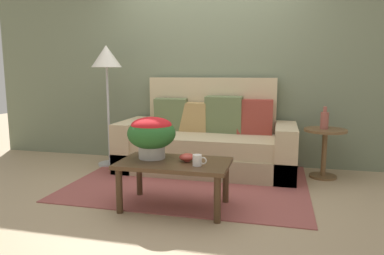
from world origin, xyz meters
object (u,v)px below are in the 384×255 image
coffee_table (174,168)px  potted_plant (152,133)px  floor_lamp (107,65)px  coffee_mug (198,160)px  table_vase (325,120)px  snack_bowl (187,157)px  couch (207,143)px  side_table (325,144)px

coffee_table → potted_plant: bearing=163.4°
floor_lamp → coffee_mug: floor_lamp is taller
potted_plant → table_vase: 2.07m
snack_bowl → couch: bearing=93.3°
floor_lamp → coffee_mug: bearing=-41.9°
snack_bowl → table_vase: 1.84m
side_table → snack_bowl: side_table is taller
couch → potted_plant: bearing=-102.2°
table_vase → potted_plant: bearing=-142.4°
side_table → snack_bowl: (-1.31, -1.30, 0.08)m
couch → side_table: size_ratio=3.72×
coffee_mug → table_vase: size_ratio=0.48×
potted_plant → side_table: bearing=37.2°
couch → side_table: bearing=0.2°
coffee_table → table_vase: 1.96m
floor_lamp → table_vase: 2.74m
potted_plant → table_vase: table_vase is taller
side_table → snack_bowl: size_ratio=4.05×
potted_plant → snack_bowl: size_ratio=3.12×
couch → coffee_mug: (0.20, -1.42, 0.13)m
couch → side_table: (1.38, 0.00, 0.05)m
floor_lamp → snack_bowl: 2.02m
coffee_table → potted_plant: 0.39m
floor_lamp → table_vase: (2.67, 0.08, -0.63)m
snack_bowl → table_vase: size_ratio=0.55×
potted_plant → coffee_mug: (0.47, -0.17, -0.19)m
coffee_mug → side_table: bearing=50.4°
floor_lamp → table_vase: size_ratio=6.05×
couch → coffee_table: couch is taller
couch → table_vase: size_ratio=8.30×
couch → floor_lamp: floor_lamp is taller
coffee_mug → table_vase: (1.16, 1.43, 0.20)m
potted_plant → couch: bearing=77.8°
floor_lamp → snack_bowl: (1.38, -1.22, -0.84)m
potted_plant → coffee_mug: 0.54m
couch → snack_bowl: couch is taller
coffee_table → snack_bowl: 0.15m
potted_plant → snack_bowl: potted_plant is taller
table_vase → coffee_table: bearing=-136.5°
coffee_table → floor_lamp: size_ratio=0.63×
side_table → potted_plant: potted_plant is taller
coffee_table → side_table: bearing=43.1°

